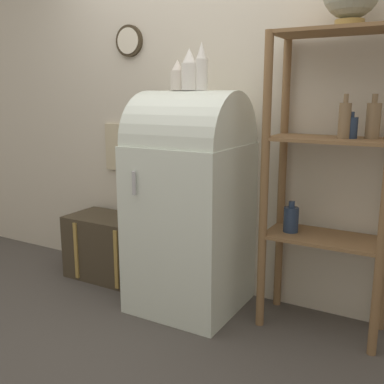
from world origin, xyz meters
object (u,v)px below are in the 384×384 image
(suitcase_trunk, at_px, (113,247))
(vase_right, at_px, (202,68))
(vase_center, at_px, (189,71))
(vase_left, at_px, (178,76))
(refrigerator, at_px, (190,198))

(suitcase_trunk, relative_size, vase_right, 2.46)
(vase_center, bearing_deg, suitcase_trunk, 171.80)
(vase_left, height_order, vase_right, vase_right)
(vase_right, bearing_deg, suitcase_trunk, 173.90)
(vase_center, bearing_deg, vase_left, 178.37)
(refrigerator, bearing_deg, vase_center, -107.97)
(refrigerator, height_order, vase_center, vase_center)
(refrigerator, xyz_separation_m, vase_right, (0.08, 0.01, 0.82))
(vase_center, xyz_separation_m, vase_right, (0.08, 0.02, 0.02))
(suitcase_trunk, height_order, vase_left, vase_left)
(suitcase_trunk, relative_size, vase_left, 3.77)
(vase_left, bearing_deg, vase_center, -1.63)
(suitcase_trunk, bearing_deg, vase_right, -6.10)
(suitcase_trunk, bearing_deg, vase_left, -9.02)
(suitcase_trunk, xyz_separation_m, vase_left, (0.67, -0.11, 1.28))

